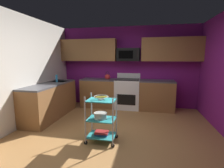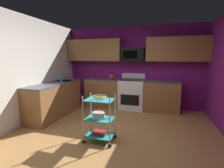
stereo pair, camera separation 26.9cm
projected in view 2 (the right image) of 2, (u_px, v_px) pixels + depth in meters
The scene contains 13 objects.
floor at pixel (112, 139), 3.34m from camera, with size 4.40×4.80×0.04m, color #A87542.
wall_back at pixel (132, 67), 5.43m from camera, with size 4.52×0.06×2.60m, color #751970.
wall_left at pixel (18, 71), 3.74m from camera, with size 0.06×4.80×2.60m, color silver.
counter_run at pixel (103, 96), 5.00m from camera, with size 3.66×2.48×0.92m.
oven_range at pixel (132, 94), 5.24m from camera, with size 0.76×0.65×1.10m.
upper_cabinets at pixel (132, 50), 5.16m from camera, with size 4.40×0.33×0.70m.
microwave at pixel (133, 55), 5.15m from camera, with size 0.70×0.39×0.40m.
rolling_cart at pixel (100, 119), 3.16m from camera, with size 0.59×0.39×0.91m.
fruit_bowl at pixel (99, 97), 3.10m from camera, with size 0.27×0.27×0.07m.
mixing_bowl_large at pixel (99, 115), 3.16m from camera, with size 0.25×0.25×0.11m.
book_stack at pixel (100, 133), 3.21m from camera, with size 0.26×0.18×0.07m.
kettle at pixel (112, 77), 5.34m from camera, with size 0.21×0.18×0.26m.
dish_soap_bottle at pixel (61, 78), 4.86m from camera, with size 0.06×0.06×0.20m, color #2D8CBF.
Camera 2 is at (0.88, -2.99, 1.61)m, focal length 26.49 mm.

